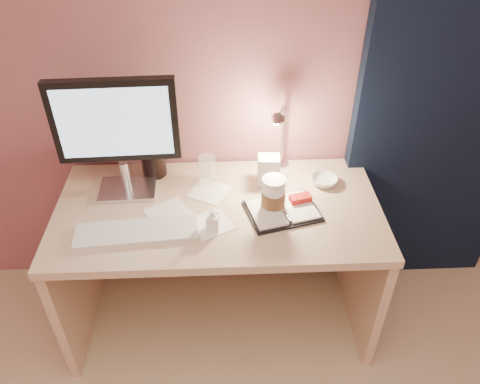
{
  "coord_description": "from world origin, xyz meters",
  "views": [
    {
      "loc": [
        0.03,
        -0.17,
        2.01
      ],
      "look_at": [
        0.09,
        1.33,
        0.85
      ],
      "focal_mm": 35.0,
      "sensor_mm": 36.0,
      "label": 1
    }
  ],
  "objects_px": {
    "monitor": "(117,128)",
    "lotion_bottle": "(213,220)",
    "dark_jar": "(153,160)",
    "product_box": "(268,170)",
    "coffee_cup": "(273,196)",
    "bowl": "(324,181)",
    "keyboard": "(137,232)",
    "desk": "(219,234)",
    "desk_lamp": "(292,135)",
    "planner": "(284,209)",
    "clear_cup": "(207,170)"
  },
  "relations": [
    {
      "from": "bowl",
      "to": "desk_lamp",
      "type": "distance_m",
      "value": 0.26
    },
    {
      "from": "planner",
      "to": "keyboard",
      "type": "bearing_deg",
      "value": 175.91
    },
    {
      "from": "clear_cup",
      "to": "dark_jar",
      "type": "bearing_deg",
      "value": 162.47
    },
    {
      "from": "planner",
      "to": "dark_jar",
      "type": "relative_size",
      "value": 2.14
    },
    {
      "from": "planner",
      "to": "clear_cup",
      "type": "height_order",
      "value": "clear_cup"
    },
    {
      "from": "dark_jar",
      "to": "clear_cup",
      "type": "bearing_deg",
      "value": -17.53
    },
    {
      "from": "desk",
      "to": "monitor",
      "type": "distance_m",
      "value": 0.68
    },
    {
      "from": "bowl",
      "to": "lotion_bottle",
      "type": "bearing_deg",
      "value": -150.27
    },
    {
      "from": "monitor",
      "to": "dark_jar",
      "type": "xyz_separation_m",
      "value": [
        0.11,
        0.13,
        -0.24
      ]
    },
    {
      "from": "desk",
      "to": "planner",
      "type": "height_order",
      "value": "planner"
    },
    {
      "from": "desk",
      "to": "clear_cup",
      "type": "height_order",
      "value": "clear_cup"
    },
    {
      "from": "clear_cup",
      "to": "desk_lamp",
      "type": "relative_size",
      "value": 0.39
    },
    {
      "from": "lotion_bottle",
      "to": "monitor",
      "type": "bearing_deg",
      "value": 144.22
    },
    {
      "from": "monitor",
      "to": "product_box",
      "type": "relative_size",
      "value": 3.77
    },
    {
      "from": "desk",
      "to": "dark_jar",
      "type": "xyz_separation_m",
      "value": [
        -0.29,
        0.19,
        0.3
      ]
    },
    {
      "from": "keyboard",
      "to": "coffee_cup",
      "type": "height_order",
      "value": "coffee_cup"
    },
    {
      "from": "coffee_cup",
      "to": "dark_jar",
      "type": "height_order",
      "value": "coffee_cup"
    },
    {
      "from": "planner",
      "to": "desk_lamp",
      "type": "xyz_separation_m",
      "value": [
        0.06,
        0.27,
        0.2
      ]
    },
    {
      "from": "product_box",
      "to": "desk_lamp",
      "type": "xyz_separation_m",
      "value": [
        0.11,
        0.06,
        0.14
      ]
    },
    {
      "from": "coffee_cup",
      "to": "product_box",
      "type": "relative_size",
      "value": 1.14
    },
    {
      "from": "product_box",
      "to": "dark_jar",
      "type": "bearing_deg",
      "value": 172.06
    },
    {
      "from": "desk",
      "to": "lotion_bottle",
      "type": "xyz_separation_m",
      "value": [
        -0.02,
        -0.21,
        0.28
      ]
    },
    {
      "from": "lotion_bottle",
      "to": "bowl",
      "type": "bearing_deg",
      "value": 29.73
    },
    {
      "from": "coffee_cup",
      "to": "desk_lamp",
      "type": "height_order",
      "value": "desk_lamp"
    },
    {
      "from": "bowl",
      "to": "monitor",
      "type": "bearing_deg",
      "value": -179.3
    },
    {
      "from": "bowl",
      "to": "desk",
      "type": "bearing_deg",
      "value": -171.45
    },
    {
      "from": "planner",
      "to": "clear_cup",
      "type": "relative_size",
      "value": 2.52
    },
    {
      "from": "desk",
      "to": "coffee_cup",
      "type": "relative_size",
      "value": 8.62
    },
    {
      "from": "clear_cup",
      "to": "product_box",
      "type": "distance_m",
      "value": 0.28
    },
    {
      "from": "coffee_cup",
      "to": "bowl",
      "type": "xyz_separation_m",
      "value": [
        0.25,
        0.17,
        -0.06
      ]
    },
    {
      "from": "clear_cup",
      "to": "lotion_bottle",
      "type": "relative_size",
      "value": 1.23
    },
    {
      "from": "monitor",
      "to": "bowl",
      "type": "height_order",
      "value": "monitor"
    },
    {
      "from": "planner",
      "to": "monitor",
      "type": "bearing_deg",
      "value": 151.06
    },
    {
      "from": "clear_cup",
      "to": "lotion_bottle",
      "type": "distance_m",
      "value": 0.33
    },
    {
      "from": "monitor",
      "to": "coffee_cup",
      "type": "distance_m",
      "value": 0.7
    },
    {
      "from": "keyboard",
      "to": "bowl",
      "type": "distance_m",
      "value": 0.86
    },
    {
      "from": "dark_jar",
      "to": "product_box",
      "type": "bearing_deg",
      "value": -10.76
    },
    {
      "from": "keyboard",
      "to": "lotion_bottle",
      "type": "bearing_deg",
      "value": -2.9
    },
    {
      "from": "keyboard",
      "to": "lotion_bottle",
      "type": "distance_m",
      "value": 0.31
    },
    {
      "from": "monitor",
      "to": "bowl",
      "type": "bearing_deg",
      "value": -1.54
    },
    {
      "from": "monitor",
      "to": "lotion_bottle",
      "type": "relative_size",
      "value": 4.91
    },
    {
      "from": "desk",
      "to": "desk_lamp",
      "type": "relative_size",
      "value": 4.09
    },
    {
      "from": "bowl",
      "to": "lotion_bottle",
      "type": "distance_m",
      "value": 0.58
    },
    {
      "from": "lotion_bottle",
      "to": "desk_lamp",
      "type": "distance_m",
      "value": 0.54
    },
    {
      "from": "desk",
      "to": "clear_cup",
      "type": "bearing_deg",
      "value": 112.28
    },
    {
      "from": "bowl",
      "to": "product_box",
      "type": "distance_m",
      "value": 0.26
    },
    {
      "from": "dark_jar",
      "to": "product_box",
      "type": "height_order",
      "value": "dark_jar"
    },
    {
      "from": "planner",
      "to": "dark_jar",
      "type": "xyz_separation_m",
      "value": [
        -0.57,
        0.3,
        0.07
      ]
    },
    {
      "from": "desk",
      "to": "desk_lamp",
      "type": "xyz_separation_m",
      "value": [
        0.34,
        0.16,
        0.44
      ]
    },
    {
      "from": "desk",
      "to": "coffee_cup",
      "type": "height_order",
      "value": "coffee_cup"
    }
  ]
}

